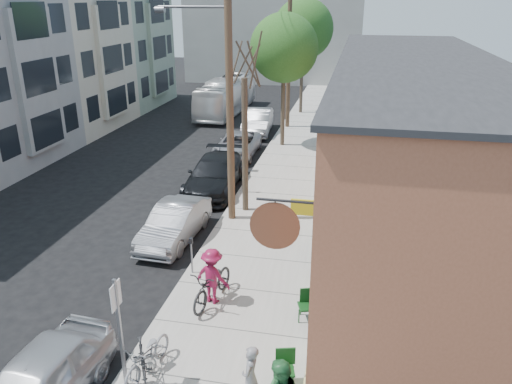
% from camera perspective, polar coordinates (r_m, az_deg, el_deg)
% --- Properties ---
extents(ground, '(120.00, 120.00, 0.00)m').
position_cam_1_polar(ground, '(16.90, -15.26, -9.55)').
color(ground, black).
extents(sidewalk, '(4.50, 58.00, 0.15)m').
position_cam_1_polar(sidewalk, '(25.38, 4.50, 2.03)').
color(sidewalk, '#ABA69E').
rests_on(sidewalk, ground).
extents(cafe_building, '(6.60, 20.20, 6.61)m').
position_cam_1_polar(cafe_building, '(18.60, 16.99, 4.30)').
color(cafe_building, '#AD5F40').
rests_on(cafe_building, ground).
extents(apartment_row, '(6.30, 32.00, 9.00)m').
position_cam_1_polar(apartment_row, '(33.05, -24.13, 12.72)').
color(apartment_row, gray).
rests_on(apartment_row, ground).
extents(end_cap_building, '(18.00, 8.00, 12.00)m').
position_cam_1_polar(end_cap_building, '(55.58, 2.31, 18.88)').
color(end_cap_building, '#979793').
rests_on(end_cap_building, ground).
extents(sign_post, '(0.07, 0.45, 2.80)m').
position_cam_1_polar(sign_post, '(11.65, -15.37, -14.32)').
color(sign_post, slate).
rests_on(sign_post, sidewalk).
extents(parking_meter_near, '(0.14, 0.14, 1.24)m').
position_cam_1_polar(parking_meter_near, '(16.10, -7.41, -6.54)').
color(parking_meter_near, slate).
rests_on(parking_meter_near, sidewalk).
extents(parking_meter_far, '(0.14, 0.14, 1.24)m').
position_cam_1_polar(parking_meter_far, '(22.49, -1.53, 1.95)').
color(parking_meter_far, slate).
rests_on(parking_meter_far, sidewalk).
extents(utility_pole_near, '(3.57, 0.28, 10.00)m').
position_cam_1_polar(utility_pole_near, '(18.68, -3.23, 11.93)').
color(utility_pole_near, '#503A28').
rests_on(utility_pole_near, sidewalk).
extents(utility_pole_far, '(1.80, 0.28, 10.00)m').
position_cam_1_polar(utility_pole_far, '(33.78, 3.80, 16.07)').
color(utility_pole_far, '#503A28').
rests_on(utility_pole_far, sidewalk).
extents(tree_bare, '(0.24, 0.24, 5.45)m').
position_cam_1_polar(tree_bare, '(20.04, -1.27, 5.18)').
color(tree_bare, '#44392C').
rests_on(tree_bare, sidewalk).
extents(tree_leafy_mid, '(3.87, 3.87, 7.58)m').
position_cam_1_polar(tree_leafy_mid, '(29.21, 3.22, 16.10)').
color(tree_leafy_mid, '#44392C').
rests_on(tree_leafy_mid, sidewalk).
extents(tree_leafy_far, '(4.39, 4.39, 8.34)m').
position_cam_1_polar(tree_leafy_far, '(38.30, 5.42, 18.07)').
color(tree_leafy_far, '#44392C').
rests_on(tree_leafy_far, sidewalk).
extents(patio_chair_a, '(0.63, 0.63, 0.88)m').
position_cam_1_polar(patio_chair_a, '(14.07, 5.84, -12.83)').
color(patio_chair_a, '#124117').
rests_on(patio_chair_a, sidewalk).
extents(patio_chair_b, '(0.61, 0.61, 0.88)m').
position_cam_1_polar(patio_chair_b, '(12.03, 3.21, -19.64)').
color(patio_chair_b, '#124117').
rests_on(patio_chair_b, sidewalk).
extents(patron_grey, '(0.41, 0.58, 1.52)m').
position_cam_1_polar(patron_grey, '(11.37, -0.65, -20.39)').
color(patron_grey, gray).
rests_on(patron_grey, sidewalk).
extents(cyclist, '(1.24, 0.93, 1.70)m').
position_cam_1_polar(cyclist, '(14.59, -5.00, -9.54)').
color(cyclist, maroon).
rests_on(cyclist, sidewalk).
extents(cyclist_bike, '(1.18, 2.27, 1.13)m').
position_cam_1_polar(cyclist_bike, '(14.73, -4.97, -10.48)').
color(cyclist_bike, black).
rests_on(cyclist_bike, sidewalk).
extents(parked_bike_a, '(1.09, 1.52, 0.90)m').
position_cam_1_polar(parked_bike_a, '(12.52, -12.85, -18.25)').
color(parked_bike_a, black).
rests_on(parked_bike_a, sidewalk).
extents(parked_bike_b, '(0.95, 1.95, 0.98)m').
position_cam_1_polar(parked_bike_b, '(12.54, -12.30, -17.90)').
color(parked_bike_b, gray).
rests_on(parked_bike_b, sidewalk).
extents(car_1, '(1.67, 4.27, 1.39)m').
position_cam_1_polar(car_1, '(18.66, -9.30, -3.55)').
color(car_1, '#929298').
rests_on(car_1, ground).
extents(car_2, '(2.46, 5.45, 1.55)m').
position_cam_1_polar(car_2, '(23.25, -4.80, 2.00)').
color(car_2, black).
rests_on(car_2, ground).
extents(car_3, '(2.18, 4.64, 1.28)m').
position_cam_1_polar(car_3, '(28.39, -2.17, 5.40)').
color(car_3, '#A3A3AA').
rests_on(car_3, ground).
extents(car_4, '(2.04, 4.88, 1.57)m').
position_cam_1_polar(car_4, '(33.22, 0.19, 8.05)').
color(car_4, gray).
rests_on(car_4, ground).
extents(bus, '(2.53, 9.74, 2.70)m').
position_cam_1_polar(bus, '(39.11, -3.38, 10.91)').
color(bus, white).
rests_on(bus, ground).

